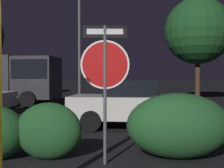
# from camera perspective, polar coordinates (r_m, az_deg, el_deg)

# --- Properties ---
(road_center_stripe) EXTENTS (37.07, 0.12, 0.01)m
(road_center_stripe) POSITION_cam_1_polar(r_m,az_deg,el_deg) (11.25, 2.60, -6.63)
(road_center_stripe) COLOR gold
(road_center_stripe) RESTS_ON ground_plane
(stop_sign) EXTENTS (0.87, 0.08, 2.48)m
(stop_sign) POSITION_cam_1_polar(r_m,az_deg,el_deg) (5.57, -1.29, 3.21)
(stop_sign) COLOR #4C4C51
(stop_sign) RESTS_ON ground_plane
(hedge_bush_2) EXTENTS (1.26, 0.71, 1.08)m
(hedge_bush_2) POSITION_cam_1_polar(r_m,az_deg,el_deg) (6.10, -11.49, -8.40)
(hedge_bush_2) COLOR #1E4C23
(hedge_bush_2) RESTS_ON ground_plane
(hedge_bush_3) EXTENTS (2.00, 1.16, 1.26)m
(hedge_bush_3) POSITION_cam_1_polar(r_m,az_deg,el_deg) (6.18, 12.04, -7.46)
(hedge_bush_3) COLOR #1E4C23
(hedge_bush_3) RESTS_ON ground_plane
(passing_car_2) EXTENTS (4.11, 2.07, 1.47)m
(passing_car_2) POSITION_cam_1_polar(r_m,az_deg,el_deg) (9.62, 4.02, -3.62)
(passing_car_2) COLOR silver
(passing_car_2) RESTS_ON ground_plane
(delivery_truck) EXTENTS (5.70, 2.93, 2.66)m
(delivery_truck) POSITION_cam_1_polar(r_m,az_deg,el_deg) (17.79, -18.20, 1.26)
(delivery_truck) COLOR #2D2D33
(delivery_truck) RESTS_ON ground_plane
(street_lamp) EXTENTS (0.49, 0.49, 7.29)m
(street_lamp) POSITION_cam_1_polar(r_m,az_deg,el_deg) (17.27, -5.98, 12.49)
(street_lamp) COLOR #4C4C51
(street_lamp) RESTS_ON ground_plane
(tree_1) EXTENTS (4.24, 4.24, 6.58)m
(tree_1) POSITION_cam_1_polar(r_m,az_deg,el_deg) (20.77, 15.45, 9.32)
(tree_1) COLOR #422D1E
(tree_1) RESTS_ON ground_plane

